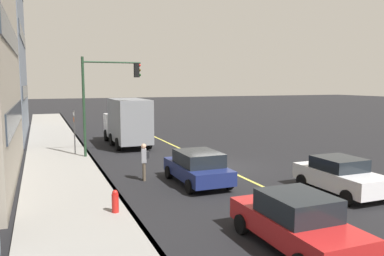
# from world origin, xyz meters

# --- Properties ---
(ground) EXTENTS (200.00, 200.00, 0.00)m
(ground) POSITION_xyz_m (0.00, 0.00, 0.00)
(ground) COLOR black
(sidewalk_slab) EXTENTS (80.00, 3.78, 0.15)m
(sidewalk_slab) POSITION_xyz_m (0.00, 8.07, 0.07)
(sidewalk_slab) COLOR gray
(sidewalk_slab) RESTS_ON ground
(curb_edge) EXTENTS (80.00, 0.16, 0.15)m
(curb_edge) POSITION_xyz_m (0.00, 6.26, 0.07)
(curb_edge) COLOR slate
(curb_edge) RESTS_ON ground
(lane_stripe_center) EXTENTS (80.00, 0.16, 0.01)m
(lane_stripe_center) POSITION_xyz_m (0.00, 0.00, 0.01)
(lane_stripe_center) COLOR #D8CC4C
(lane_stripe_center) RESTS_ON ground
(car_navy) EXTENTS (4.19, 2.05, 1.51)m
(car_navy) POSITION_xyz_m (-2.80, 2.49, 0.78)
(car_navy) COLOR navy
(car_navy) RESTS_ON ground
(car_red) EXTENTS (4.37, 1.96, 1.57)m
(car_red) POSITION_xyz_m (-10.13, 2.61, 0.78)
(car_red) COLOR red
(car_red) RESTS_ON ground
(car_white) EXTENTS (4.00, 1.98, 1.51)m
(car_white) POSITION_xyz_m (-6.42, -2.40, 0.77)
(car_white) COLOR silver
(car_white) RESTS_ON ground
(truck_gray) EXTENTS (7.01, 2.41, 3.44)m
(truck_gray) POSITION_xyz_m (8.93, 3.14, 1.78)
(truck_gray) COLOR silver
(truck_gray) RESTS_ON ground
(pedestrian_with_backpack) EXTENTS (0.45, 0.42, 1.76)m
(pedestrian_with_backpack) POSITION_xyz_m (-1.31, 4.58, 1.03)
(pedestrian_with_backpack) COLOR brown
(pedestrian_with_backpack) RESTS_ON ground
(traffic_light_mast) EXTENTS (0.28, 3.59, 6.12)m
(traffic_light_mast) POSITION_xyz_m (5.05, 5.29, 4.15)
(traffic_light_mast) COLOR #1E3823
(traffic_light_mast) RESTS_ON ground
(street_sign_post) EXTENTS (0.60, 0.08, 2.88)m
(street_sign_post) POSITION_xyz_m (6.19, 7.08, 1.69)
(street_sign_post) COLOR slate
(street_sign_post) RESTS_ON ground
(fire_hydrant) EXTENTS (0.24, 0.24, 0.94)m
(fire_hydrant) POSITION_xyz_m (-5.72, 6.78, 0.47)
(fire_hydrant) COLOR red
(fire_hydrant) RESTS_ON ground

